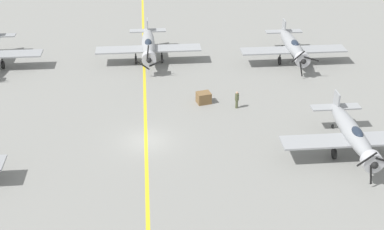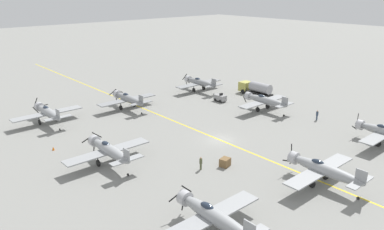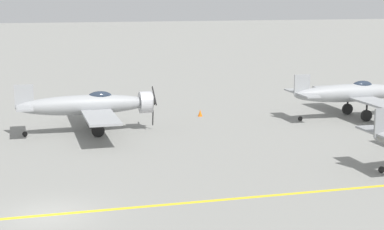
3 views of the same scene
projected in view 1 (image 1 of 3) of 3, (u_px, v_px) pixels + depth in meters
ground_plane at (146, 141)px, 46.71m from camera, size 400.00×400.00×0.00m
taxiway_stripe at (146, 141)px, 46.71m from camera, size 0.30×160.00×0.01m
airplane_mid_left at (353, 135)px, 43.71m from camera, size 12.00×9.98×3.65m
airplane_near_left at (293, 46)px, 61.01m from camera, size 12.00×9.98×3.65m
airplane_near_center at (148, 45)px, 61.27m from camera, size 12.00×9.98×3.80m
ground_crew_walking at (237, 99)px, 51.66m from camera, size 0.38×0.38×1.76m
supply_crate_by_tanker at (204, 98)px, 52.80m from camera, size 1.55×1.38×1.11m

